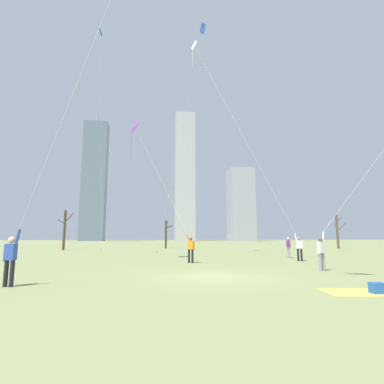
{
  "coord_description": "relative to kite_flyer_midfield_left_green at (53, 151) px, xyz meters",
  "views": [
    {
      "loc": [
        -2.55,
        -12.69,
        1.59
      ],
      "look_at": [
        0.0,
        6.0,
        4.4
      ],
      "focal_mm": 28.65,
      "sensor_mm": 36.0,
      "label": 1
    }
  ],
  "objects": [
    {
      "name": "kite_flyer_foreground_left_red",
      "position": [
        12.82,
        4.69,
        -1.99
      ],
      "size": [
        10.9,
        4.3,
        11.25
      ],
      "color": "gray",
      "rests_on": "ground"
    },
    {
      "name": "skyline_short_annex",
      "position": [
        19.45,
        136.28,
        27.28
      ],
      "size": [
        9.48,
        7.5,
        63.23
      ],
      "color": "#B2B2B7",
      "rests_on": "ground"
    },
    {
      "name": "bare_tree_far_right_edge",
      "position": [
        -7.86,
        31.78,
        -1.6
      ],
      "size": [
        2.23,
        1.42,
        5.15
      ],
      "color": "#4C3828",
      "rests_on": "ground"
    },
    {
      "name": "distant_kite_low_near_trees_blue",
      "position": [
        7.82,
        18.89,
        17.01
      ],
      "size": [
        4.51,
        6.04,
        23.7
      ],
      "color": "blue",
      "rests_on": "ground"
    },
    {
      "name": "bare_tree_rightmost",
      "position": [
        30.94,
        32.78,
        -1.7
      ],
      "size": [
        1.33,
        2.09,
        5.0
      ],
      "color": "brown",
      "rests_on": "ground"
    },
    {
      "name": "kite_flyer_midfield_right_purple",
      "position": [
        4.79,
        10.27,
        -1.29
      ],
      "size": [
        4.42,
        3.55,
        10.48
      ],
      "color": "black",
      "rests_on": "ground"
    },
    {
      "name": "ground_plane",
      "position": [
        5.68,
        2.72,
        -4.34
      ],
      "size": [
        400.0,
        400.0,
        0.0
      ],
      "primitive_type": "plane",
      "color": "#848E56"
    },
    {
      "name": "distant_kite_high_overhead_teal",
      "position": [
        -3.64,
        27.64,
        20.9
      ],
      "size": [
        0.71,
        5.56,
        28.35
      ],
      "color": "teal",
      "rests_on": "ground"
    },
    {
      "name": "kite_flyer_midfield_left_green",
      "position": [
        0.0,
        0.0,
        0.0
      ],
      "size": [
        7.36,
        5.56,
        17.55
      ],
      "color": "black",
      "rests_on": "ground"
    },
    {
      "name": "bystander_watching_nearby",
      "position": [
        13.96,
        13.22,
        -3.43
      ],
      "size": [
        0.22,
        0.51,
        1.62
      ],
      "color": "gray",
      "rests_on": "ground"
    },
    {
      "name": "skyline_mid_tower_right",
      "position": [
        -24.57,
        143.57,
        25.16
      ],
      "size": [
        11.39,
        7.94,
        62.99
      ],
      "color": "slate",
      "rests_on": "ground"
    },
    {
      "name": "bare_tree_leftmost",
      "position": [
        5.54,
        36.81,
        -2.06
      ],
      "size": [
        1.25,
        2.01,
        4.2
      ],
      "color": "#423326",
      "rests_on": "ground"
    },
    {
      "name": "kite_flyer_foreground_right_white",
      "position": [
        11.99,
        12.05,
        1.06
      ],
      "size": [
        6.51,
        9.32,
        21.88
      ],
      "color": "black",
      "rests_on": "ground"
    },
    {
      "name": "skyline_squat_block",
      "position": [
        44.49,
        126.59,
        12.29
      ],
      "size": [
        10.73,
        11.7,
        33.25
      ],
      "color": "#9EA3AD",
      "rests_on": "ground"
    },
    {
      "name": "picnic_spot",
      "position": [
        9.42,
        -1.56,
        -4.24
      ],
      "size": [
        1.99,
        1.66,
        0.31
      ],
      "color": "#D8BF4C",
      "rests_on": "ground"
    }
  ]
}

